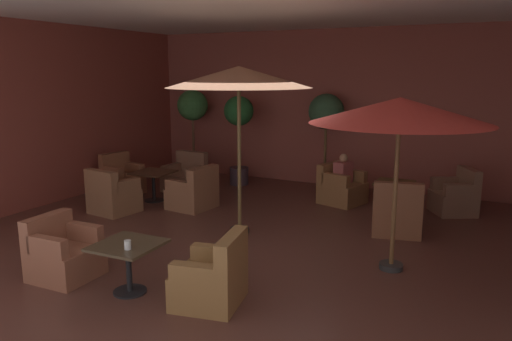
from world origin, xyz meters
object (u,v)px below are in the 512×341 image
armchair_front_right_east (341,188)px  armchair_mid_center_south (186,177)px  cafe_table_front_left (128,255)px  potted_tree_mid_right (193,116)px  cafe_table_front_right (394,189)px  armchair_front_right_south (396,214)px  armchair_mid_center_north (113,196)px  potted_tree_left_corner (239,124)px  armchair_front_left_east (63,255)px  armchair_front_left_north (212,278)px  patron_blue_shirt (343,171)px  potted_tree_mid_left (326,118)px  patio_umbrella_center_beige (239,78)px  armchair_front_right_north (455,197)px  patio_umbrella_tall_red (400,112)px  iced_drink_cup (128,245)px  cafe_table_mid_center (153,178)px  armchair_mid_center_west (122,179)px  armchair_mid_center_east (194,193)px

armchair_front_right_east → armchair_mid_center_south: armchair_mid_center_south is taller
cafe_table_front_left → potted_tree_mid_right: (-3.06, 6.05, 1.06)m
cafe_table_front_right → armchair_front_right_south: (0.27, -1.16, -0.14)m
armchair_mid_center_north → potted_tree_left_corner: size_ratio=0.41×
cafe_table_front_right → armchair_front_right_east: 1.20m
armchair_front_left_east → armchair_front_right_south: 5.16m
armchair_front_left_north → armchair_front_left_east: bearing=-173.9°
patron_blue_shirt → armchair_front_right_east: bearing=162.6°
armchair_mid_center_south → cafe_table_front_left: bearing=-63.0°
cafe_table_front_left → potted_tree_mid_right: size_ratio=0.35×
potted_tree_mid_left → patio_umbrella_center_beige: bearing=-94.3°
armchair_front_left_east → armchair_front_left_north: bearing=6.1°
cafe_table_front_left → armchair_mid_center_south: 5.29m
cafe_table_front_left → armchair_mid_center_south: size_ratio=0.88×
armchair_front_left_north → armchair_front_right_north: bearing=67.4°
armchair_front_right_south → patron_blue_shirt: (-1.37, 1.50, 0.34)m
armchair_front_right_east → potted_tree_left_corner: bearing=168.0°
armchair_front_right_east → patio_umbrella_center_beige: 3.57m
cafe_table_front_left → potted_tree_mid_right: 6.87m
armchair_front_right_east → potted_tree_left_corner: size_ratio=0.46×
armchair_front_right_east → patron_blue_shirt: bearing=-17.4°
patio_umbrella_tall_red → iced_drink_cup: (-2.59, -2.31, -1.47)m
cafe_table_front_right → patron_blue_shirt: patron_blue_shirt is taller
cafe_table_front_left → cafe_table_mid_center: bearing=124.1°
armchair_front_right_south → armchair_mid_center_north: (-5.09, -1.13, -0.01)m
armchair_front_right_north → armchair_mid_center_west: size_ratio=1.11×
armchair_front_right_north → armchair_mid_center_west: bearing=-166.7°
armchair_mid_center_east → potted_tree_mid_right: bearing=123.4°
armchair_front_right_east → armchair_mid_center_west: size_ratio=1.09×
patio_umbrella_tall_red → patio_umbrella_center_beige: size_ratio=0.85×
armchair_mid_center_north → armchair_mid_center_south: bearing=84.2°
armchair_mid_center_west → cafe_table_mid_center: bearing=-11.7°
armchair_front_left_east → armchair_mid_center_east: size_ratio=0.94×
armchair_mid_center_west → patio_umbrella_tall_red: 6.70m
armchair_front_left_north → potted_tree_left_corner: (-2.67, 5.59, 1.14)m
patron_blue_shirt → potted_tree_mid_left: bearing=125.8°
armchair_front_left_north → armchair_front_right_south: 3.78m
armchair_front_left_north → potted_tree_left_corner: bearing=115.5°
armchair_front_left_north → armchair_front_right_east: armchair_front_left_north is taller
armchair_front_right_north → potted_tree_left_corner: size_ratio=0.47×
cafe_table_front_left → armchair_front_left_north: bearing=10.8°
armchair_mid_center_south → patron_blue_shirt: bearing=8.1°
armchair_mid_center_south → armchair_mid_center_west: (-1.11, -0.86, 0.02)m
armchair_front_left_east → armchair_front_right_south: bearing=46.4°
armchair_mid_center_east → armchair_front_left_north: bearing=-53.5°
armchair_mid_center_east → armchair_mid_center_west: armchair_mid_center_west is taller
armchair_front_right_south → potted_tree_mid_left: potted_tree_mid_left is taller
cafe_table_front_left → patio_umbrella_tall_red: (2.72, 2.17, 1.67)m
armchair_mid_center_south → potted_tree_mid_right: potted_tree_mid_right is taller
armchair_mid_center_east → potted_tree_mid_left: potted_tree_mid_left is taller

